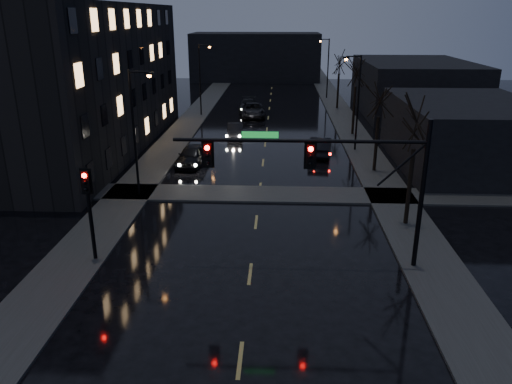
# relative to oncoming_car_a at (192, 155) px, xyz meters

# --- Properties ---
(sidewalk_left) EXTENTS (3.00, 140.00, 0.12)m
(sidewalk_left) POSITION_rel_oncoming_car_a_xyz_m (-3.02, 9.94, -0.73)
(sidewalk_left) COLOR #2D2D2B
(sidewalk_left) RESTS_ON ground
(sidewalk_right) EXTENTS (3.00, 140.00, 0.12)m
(sidewalk_right) POSITION_rel_oncoming_car_a_xyz_m (13.98, 9.94, -0.73)
(sidewalk_right) COLOR #2D2D2B
(sidewalk_right) RESTS_ON ground
(sidewalk_cross) EXTENTS (40.00, 3.00, 0.12)m
(sidewalk_cross) POSITION_rel_oncoming_car_a_xyz_m (5.48, -6.56, -0.73)
(sidewalk_cross) COLOR #2D2D2B
(sidewalk_cross) RESTS_ON ground
(apartment_block) EXTENTS (12.00, 30.00, 12.00)m
(apartment_block) POSITION_rel_oncoming_car_a_xyz_m (-11.02, 4.94, 5.21)
(apartment_block) COLOR black
(apartment_block) RESTS_ON ground
(commercial_right_near) EXTENTS (10.00, 14.00, 5.00)m
(commercial_right_near) POSITION_rel_oncoming_car_a_xyz_m (20.98, 0.94, 1.71)
(commercial_right_near) COLOR black
(commercial_right_near) RESTS_ON ground
(commercial_right_far) EXTENTS (12.00, 18.00, 6.00)m
(commercial_right_far) POSITION_rel_oncoming_car_a_xyz_m (22.48, 22.94, 2.21)
(commercial_right_far) COLOR black
(commercial_right_far) RESTS_ON ground
(far_block) EXTENTS (22.00, 10.00, 8.00)m
(far_block) POSITION_rel_oncoming_car_a_xyz_m (2.48, 52.94, 3.21)
(far_block) COLOR black
(far_block) RESTS_ON ground
(signal_mast) EXTENTS (11.11, 0.41, 7.00)m
(signal_mast) POSITION_rel_oncoming_car_a_xyz_m (9.33, -16.07, 4.08)
(signal_mast) COLOR black
(signal_mast) RESTS_ON ground
(signal_pole_left) EXTENTS (0.35, 0.41, 4.53)m
(signal_pole_left) POSITION_rel_oncoming_car_a_xyz_m (-2.02, -16.07, 2.22)
(signal_pole_left) COLOR black
(signal_pole_left) RESTS_ON ground
(tree_near) EXTENTS (3.52, 3.52, 8.08)m
(tree_near) POSITION_rel_oncoming_car_a_xyz_m (13.88, -11.06, 5.43)
(tree_near) COLOR black
(tree_near) RESTS_ON ground
(tree_mid_a) EXTENTS (3.30, 3.30, 7.58)m
(tree_mid_a) POSITION_rel_oncoming_car_a_xyz_m (13.88, -1.06, 5.04)
(tree_mid_a) COLOR black
(tree_mid_a) RESTS_ON ground
(tree_mid_b) EXTENTS (3.74, 3.74, 8.59)m
(tree_mid_b) POSITION_rel_oncoming_car_a_xyz_m (13.88, 10.94, 5.82)
(tree_mid_b) COLOR black
(tree_mid_b) RESTS_ON ground
(tree_far) EXTENTS (3.43, 3.43, 7.88)m
(tree_far) POSITION_rel_oncoming_car_a_xyz_m (13.88, 24.94, 5.27)
(tree_far) COLOR black
(tree_far) RESTS_ON ground
(streetlight_l_near) EXTENTS (1.53, 0.28, 8.00)m
(streetlight_l_near) POSITION_rel_oncoming_car_a_xyz_m (-2.10, -7.06, 3.99)
(streetlight_l_near) COLOR black
(streetlight_l_near) RESTS_ON ground
(streetlight_l_far) EXTENTS (1.53, 0.28, 8.00)m
(streetlight_l_far) POSITION_rel_oncoming_car_a_xyz_m (-2.10, 19.94, 3.99)
(streetlight_l_far) COLOR black
(streetlight_l_far) RESTS_ON ground
(streetlight_r_mid) EXTENTS (1.53, 0.28, 8.00)m
(streetlight_r_mid) POSITION_rel_oncoming_car_a_xyz_m (13.07, 4.94, 3.99)
(streetlight_r_mid) COLOR black
(streetlight_r_mid) RESTS_ON ground
(streetlight_r_far) EXTENTS (1.53, 0.28, 8.00)m
(streetlight_r_far) POSITION_rel_oncoming_car_a_xyz_m (13.07, 32.94, 3.99)
(streetlight_r_far) COLOR black
(streetlight_r_far) RESTS_ON ground
(oncoming_car_a) EXTENTS (2.38, 4.81, 1.58)m
(oncoming_car_a) POSITION_rel_oncoming_car_a_xyz_m (0.00, 0.00, 0.00)
(oncoming_car_a) COLOR black
(oncoming_car_a) RESTS_ON ground
(oncoming_car_b) EXTENTS (1.68, 4.17, 1.35)m
(oncoming_car_b) POSITION_rel_oncoming_car_a_xyz_m (2.55, 9.34, -0.12)
(oncoming_car_b) COLOR black
(oncoming_car_b) RESTS_ON ground
(oncoming_car_c) EXTENTS (3.25, 5.96, 1.59)m
(oncoming_car_c) POSITION_rel_oncoming_car_a_xyz_m (3.68, 19.46, 0.00)
(oncoming_car_c) COLOR black
(oncoming_car_c) RESTS_ON ground
(oncoming_car_d) EXTENTS (2.19, 5.17, 1.49)m
(oncoming_car_d) POSITION_rel_oncoming_car_a_xyz_m (2.96, 22.81, -0.04)
(oncoming_car_d) COLOR black
(oncoming_car_d) RESTS_ON ground
(lead_car) EXTENTS (2.26, 4.91, 1.56)m
(lead_car) POSITION_rel_oncoming_car_a_xyz_m (10.17, 3.36, -0.01)
(lead_car) COLOR black
(lead_car) RESTS_ON ground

